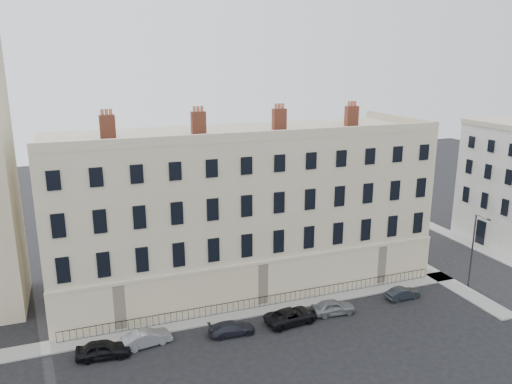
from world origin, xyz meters
TOP-DOWN VIEW (x-y plane):
  - ground at (0.00, 0.00)m, footprint 160.00×160.00m
  - terrace at (-5.97, 11.97)m, footprint 36.22×12.22m
  - pavement_terrace at (-10.00, 5.00)m, footprint 48.00×2.00m
  - pavement_east_return at (13.00, 8.00)m, footprint 2.00×24.00m
  - pavement_adjacent at (23.00, 10.00)m, footprint 2.00×20.00m
  - railings at (-6.00, 5.40)m, footprint 35.00×0.04m
  - car_a at (-20.16, 2.27)m, footprint 4.17×2.05m
  - car_b at (-16.88, 2.83)m, footprint 3.95×1.89m
  - car_c at (-10.21, 2.02)m, footprint 3.88×1.77m
  - car_d at (-4.95, 2.02)m, footprint 4.77×2.56m
  - car_e at (-0.86, 2.15)m, footprint 3.99×1.93m
  - car_f at (6.60, 2.42)m, footprint 3.31×1.22m
  - streetlamp at (14.37, 2.36)m, footprint 0.54×1.56m

SIDE VIEW (x-z plane):
  - ground at x=0.00m, z-range 0.00..0.00m
  - pavement_terrace at x=-10.00m, z-range 0.00..0.12m
  - pavement_east_return at x=13.00m, z-range 0.00..0.12m
  - pavement_adjacent at x=23.00m, z-range 0.00..0.12m
  - car_f at x=6.60m, z-range 0.00..1.08m
  - car_c at x=-10.21m, z-range 0.00..1.10m
  - railings at x=-6.00m, z-range 0.07..1.03m
  - car_b at x=-16.88m, z-range 0.00..1.25m
  - car_d at x=-4.95m, z-range 0.00..1.27m
  - car_e at x=-0.86m, z-range 0.00..1.31m
  - car_a at x=-20.16m, z-range 0.00..1.37m
  - streetlamp at x=14.37m, z-range 0.40..7.73m
  - terrace at x=-5.97m, z-range -1.00..16.00m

